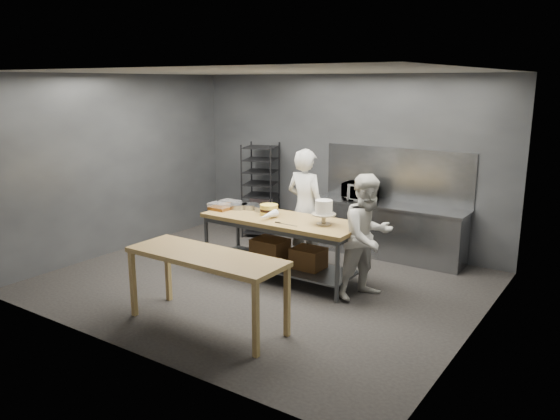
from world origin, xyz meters
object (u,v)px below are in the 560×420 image
(chef_behind, at_px, (305,208))
(microwave, at_px, (360,192))
(speed_rack, at_px, (261,191))
(chef_right, at_px, (368,237))
(frosted_cake_stand, at_px, (324,209))
(layer_cake, at_px, (269,210))
(near_counter, at_px, (206,261))
(work_table, at_px, (284,241))

(chef_behind, relative_size, microwave, 3.46)
(speed_rack, height_order, chef_right, speed_rack)
(chef_right, bearing_deg, frosted_cake_stand, 114.68)
(frosted_cake_stand, bearing_deg, chef_right, 1.57)
(chef_behind, height_order, frosted_cake_stand, chef_behind)
(speed_rack, distance_m, layer_cake, 2.20)
(speed_rack, bearing_deg, layer_cake, -50.77)
(near_counter, distance_m, chef_behind, 2.56)
(work_table, distance_m, chef_behind, 0.76)
(work_table, height_order, near_counter, work_table)
(work_table, distance_m, layer_cake, 0.52)
(speed_rack, height_order, chef_behind, chef_behind)
(chef_behind, bearing_deg, near_counter, 101.11)
(microwave, bearing_deg, frosted_cake_stand, -79.79)
(layer_cake, bearing_deg, frosted_cake_stand, -2.24)
(near_counter, relative_size, layer_cake, 7.48)
(work_table, bearing_deg, chef_behind, 92.61)
(near_counter, xyz_separation_m, layer_cake, (-0.44, 1.92, 0.19))
(speed_rack, relative_size, microwave, 3.23)
(work_table, height_order, chef_behind, chef_behind)
(speed_rack, xyz_separation_m, microwave, (2.02, 0.08, 0.19))
(microwave, height_order, layer_cake, microwave)
(frosted_cake_stand, bearing_deg, microwave, 100.21)
(chef_right, xyz_separation_m, microwave, (-1.00, 1.80, 0.20))
(near_counter, relative_size, chef_behind, 1.07)
(chef_behind, relative_size, layer_cake, 7.00)
(chef_right, bearing_deg, work_table, 113.87)
(work_table, xyz_separation_m, layer_cake, (-0.29, 0.04, 0.43))
(frosted_cake_stand, bearing_deg, near_counter, -105.30)
(chef_behind, height_order, layer_cake, chef_behind)
(work_table, relative_size, frosted_cake_stand, 6.86)
(speed_rack, bearing_deg, microwave, 2.27)
(work_table, bearing_deg, layer_cake, 172.68)
(near_counter, xyz_separation_m, chef_behind, (-0.19, 2.55, 0.12))
(chef_right, relative_size, frosted_cake_stand, 4.85)
(chef_right, height_order, frosted_cake_stand, chef_right)
(work_table, relative_size, microwave, 4.43)
(near_counter, height_order, frosted_cake_stand, frosted_cake_stand)
(near_counter, xyz_separation_m, frosted_cake_stand, (0.52, 1.89, 0.33))
(layer_cake, bearing_deg, microwave, 70.45)
(microwave, bearing_deg, chef_behind, -107.99)
(work_table, xyz_separation_m, near_counter, (0.16, -1.89, 0.24))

